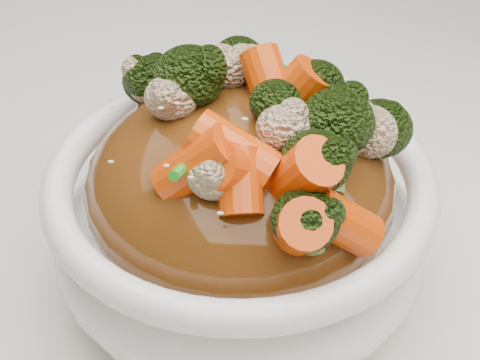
# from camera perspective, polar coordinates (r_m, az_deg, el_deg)

# --- Properties ---
(tablecloth) EXTENTS (1.20, 0.80, 0.04)m
(tablecloth) POSITION_cam_1_polar(r_m,az_deg,el_deg) (0.46, 6.07, -7.72)
(tablecloth) COLOR white
(tablecloth) RESTS_ON dining_table
(bowl) EXTENTS (0.26, 0.26, 0.08)m
(bowl) POSITION_cam_1_polar(r_m,az_deg,el_deg) (0.40, 0.00, -3.38)
(bowl) COLOR white
(bowl) RESTS_ON tablecloth
(sauce_base) EXTENTS (0.20, 0.20, 0.09)m
(sauce_base) POSITION_cam_1_polar(r_m,az_deg,el_deg) (0.38, -0.00, -0.33)
(sauce_base) COLOR #572E0E
(sauce_base) RESTS_ON bowl
(carrots) EXTENTS (0.20, 0.20, 0.05)m
(carrots) POSITION_cam_1_polar(r_m,az_deg,el_deg) (0.35, -0.00, 7.11)
(carrots) COLOR #E34707
(carrots) RESTS_ON sauce_base
(broccoli) EXTENTS (0.20, 0.20, 0.04)m
(broccoli) POSITION_cam_1_polar(r_m,az_deg,el_deg) (0.35, -0.00, 6.98)
(broccoli) COLOR black
(broccoli) RESTS_ON sauce_base
(cauliflower) EXTENTS (0.20, 0.20, 0.03)m
(cauliflower) POSITION_cam_1_polar(r_m,az_deg,el_deg) (0.35, -0.00, 6.72)
(cauliflower) COLOR beige
(cauliflower) RESTS_ON sauce_base
(scallions) EXTENTS (0.15, 0.15, 0.02)m
(scallions) POSITION_cam_1_polar(r_m,az_deg,el_deg) (0.35, 0.00, 7.24)
(scallions) COLOR #288D20
(scallions) RESTS_ON sauce_base
(sesame_seeds) EXTENTS (0.18, 0.18, 0.01)m
(sesame_seeds) POSITION_cam_1_polar(r_m,az_deg,el_deg) (0.35, 0.00, 7.24)
(sesame_seeds) COLOR beige
(sesame_seeds) RESTS_ON sauce_base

